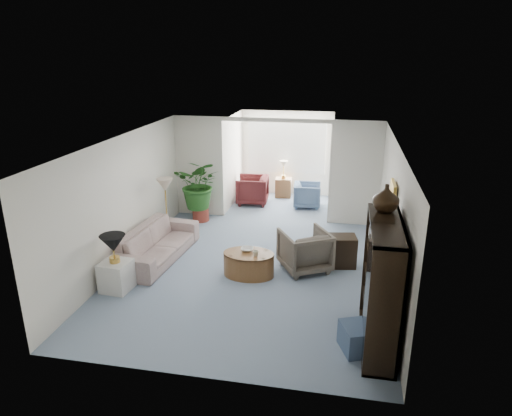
% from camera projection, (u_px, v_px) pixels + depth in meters
% --- Properties ---
extents(floor, '(6.00, 6.00, 0.00)m').
position_uv_depth(floor, '(250.00, 273.00, 8.74)').
color(floor, '#879FB2').
rests_on(floor, ground).
extents(sunroom_floor, '(2.60, 2.60, 0.00)m').
position_uv_depth(sunroom_floor, '(280.00, 205.00, 12.55)').
color(sunroom_floor, '#879FB2').
rests_on(sunroom_floor, ground).
extents(back_pier_left, '(1.20, 0.12, 2.50)m').
position_uv_depth(back_pier_left, '(199.00, 167.00, 11.46)').
color(back_pier_left, white).
rests_on(back_pier_left, ground).
extents(back_pier_right, '(1.20, 0.12, 2.50)m').
position_uv_depth(back_pier_right, '(355.00, 174.00, 10.78)').
color(back_pier_right, white).
rests_on(back_pier_right, ground).
extents(back_header, '(2.60, 0.12, 0.10)m').
position_uv_depth(back_header, '(276.00, 120.00, 10.73)').
color(back_header, white).
rests_on(back_header, back_pier_left).
extents(window_pane, '(2.20, 0.02, 1.50)m').
position_uv_depth(window_pane, '(287.00, 146.00, 13.09)').
color(window_pane, white).
extents(window_blinds, '(2.20, 0.02, 1.50)m').
position_uv_depth(window_blinds, '(287.00, 147.00, 13.07)').
color(window_blinds, white).
extents(framed_picture, '(0.04, 0.50, 0.40)m').
position_uv_depth(framed_picture, '(393.00, 196.00, 7.65)').
color(framed_picture, '#B7AE93').
extents(sofa, '(1.07, 2.32, 0.66)m').
position_uv_depth(sofa, '(157.00, 243.00, 9.25)').
color(sofa, beige).
rests_on(sofa, ground).
extents(end_table, '(0.52, 0.52, 0.53)m').
position_uv_depth(end_table, '(116.00, 276.00, 8.06)').
color(end_table, silver).
rests_on(end_table, ground).
extents(table_lamp, '(0.44, 0.44, 0.30)m').
position_uv_depth(table_lamp, '(113.00, 243.00, 7.86)').
color(table_lamp, black).
rests_on(table_lamp, end_table).
extents(floor_lamp, '(0.36, 0.36, 0.28)m').
position_uv_depth(floor_lamp, '(165.00, 185.00, 9.93)').
color(floor_lamp, beige).
rests_on(floor_lamp, ground).
extents(coffee_table, '(1.04, 1.04, 0.45)m').
position_uv_depth(coffee_table, '(249.00, 264.00, 8.59)').
color(coffee_table, brown).
rests_on(coffee_table, ground).
extents(coffee_bowl, '(0.26, 0.26, 0.06)m').
position_uv_depth(coffee_bowl, '(247.00, 249.00, 8.61)').
color(coffee_bowl, silver).
rests_on(coffee_bowl, coffee_table).
extents(coffee_cup, '(0.12, 0.12, 0.10)m').
position_uv_depth(coffee_cup, '(256.00, 253.00, 8.38)').
color(coffee_cup, beige).
rests_on(coffee_cup, coffee_table).
extents(wingback_chair, '(1.16, 1.17, 0.79)m').
position_uv_depth(wingback_chair, '(305.00, 250.00, 8.77)').
color(wingback_chair, '#685F52').
rests_on(wingback_chair, ground).
extents(side_table_dark, '(0.57, 0.49, 0.61)m').
position_uv_depth(side_table_dark, '(342.00, 251.00, 8.95)').
color(side_table_dark, black).
rests_on(side_table_dark, ground).
extents(entertainment_cabinet, '(0.44, 1.65, 1.84)m').
position_uv_depth(entertainment_cabinet, '(381.00, 285.00, 6.39)').
color(entertainment_cabinet, black).
rests_on(entertainment_cabinet, ground).
extents(cabinet_urn, '(0.37, 0.37, 0.39)m').
position_uv_depth(cabinet_urn, '(386.00, 198.00, 6.49)').
color(cabinet_urn, black).
rests_on(cabinet_urn, entertainment_cabinet).
extents(ottoman, '(0.62, 0.62, 0.38)m').
position_uv_depth(ottoman, '(359.00, 338.00, 6.45)').
color(ottoman, '#49617E').
rests_on(ottoman, ground).
extents(plant_pot, '(0.40, 0.40, 0.32)m').
position_uv_depth(plant_pot, '(201.00, 214.00, 11.37)').
color(plant_pot, maroon).
rests_on(plant_pot, ground).
extents(house_plant, '(1.11, 0.97, 1.24)m').
position_uv_depth(house_plant, '(199.00, 184.00, 11.12)').
color(house_plant, '#265C1F').
rests_on(house_plant, plant_pot).
extents(sunroom_chair_blue, '(0.76, 0.74, 0.65)m').
position_uv_depth(sunroom_chair_blue, '(307.00, 195.00, 12.33)').
color(sunroom_chair_blue, '#49617E').
rests_on(sunroom_chair_blue, ground).
extents(sunroom_chair_maroon, '(0.89, 0.87, 0.76)m').
position_uv_depth(sunroom_chair_maroon, '(252.00, 190.00, 12.58)').
color(sunroom_chair_maroon, '#571E1F').
rests_on(sunroom_chair_maroon, ground).
extents(sunroom_table, '(0.47, 0.38, 0.54)m').
position_uv_depth(sunroom_table, '(283.00, 188.00, 13.17)').
color(sunroom_table, brown).
rests_on(sunroom_table, ground).
extents(shelf_clutter, '(0.30, 0.94, 1.06)m').
position_uv_depth(shelf_clutter, '(379.00, 267.00, 6.30)').
color(shelf_clutter, '#3B3836').
rests_on(shelf_clutter, entertainment_cabinet).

